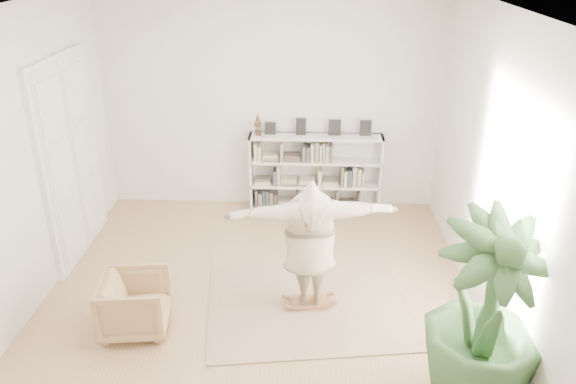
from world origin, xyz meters
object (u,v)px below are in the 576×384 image
object	(u,v)px
rocker_board	(309,302)
houseplant	(485,317)
person	(310,241)
bookshelf	(315,173)
armchair	(135,304)

from	to	relation	value
rocker_board	houseplant	size ratio (longest dim) A/B	0.24
rocker_board	houseplant	bearing A→B (deg)	-50.05
houseplant	person	bearing A→B (deg)	137.40
person	houseplant	xyz separation A→B (m)	(1.64, -1.50, 0.07)
person	houseplant	size ratio (longest dim) A/B	1.00
bookshelf	armchair	distance (m)	4.00
person	armchair	bearing A→B (deg)	6.99
person	houseplant	distance (m)	2.22
person	rocker_board	bearing A→B (deg)	180.00
bookshelf	person	xyz separation A→B (m)	(-0.08, -2.86, 0.30)
bookshelf	person	distance (m)	2.88
armchair	person	distance (m)	2.18
rocker_board	houseplant	distance (m)	2.42
bookshelf	houseplant	distance (m)	4.65
person	bookshelf	bearing A→B (deg)	-99.05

